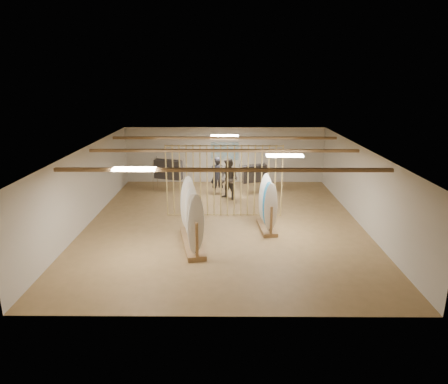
{
  "coord_description": "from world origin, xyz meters",
  "views": [
    {
      "loc": [
        0.09,
        -13.9,
        5.25
      ],
      "look_at": [
        0.0,
        0.0,
        1.2
      ],
      "focal_mm": 32.0,
      "sensor_mm": 36.0,
      "label": 1
    }
  ],
  "objects_px": {
    "shopper_a": "(217,173)",
    "shopper_b": "(229,177)",
    "clothing_rack_b": "(254,174)",
    "rack_right": "(267,213)",
    "clothing_rack_a": "(168,170)",
    "rack_left": "(192,225)"
  },
  "relations": [
    {
      "from": "rack_left",
      "to": "clothing_rack_a",
      "type": "height_order",
      "value": "rack_left"
    },
    {
      "from": "clothing_rack_a",
      "to": "shopper_a",
      "type": "relative_size",
      "value": 0.79
    },
    {
      "from": "clothing_rack_a",
      "to": "clothing_rack_b",
      "type": "bearing_deg",
      "value": 15.18
    },
    {
      "from": "rack_right",
      "to": "shopper_a",
      "type": "xyz_separation_m",
      "value": [
        -1.86,
        4.39,
        0.38
      ]
    },
    {
      "from": "clothing_rack_a",
      "to": "shopper_a",
      "type": "xyz_separation_m",
      "value": [
        2.33,
        -0.64,
        -0.02
      ]
    },
    {
      "from": "shopper_b",
      "to": "shopper_a",
      "type": "bearing_deg",
      "value": 161.38
    },
    {
      "from": "rack_right",
      "to": "clothing_rack_b",
      "type": "xyz_separation_m",
      "value": [
        -0.17,
        4.71,
        0.29
      ]
    },
    {
      "from": "rack_left",
      "to": "shopper_a",
      "type": "relative_size",
      "value": 1.29
    },
    {
      "from": "shopper_a",
      "to": "shopper_b",
      "type": "bearing_deg",
      "value": 123.55
    },
    {
      "from": "shopper_a",
      "to": "clothing_rack_b",
      "type": "bearing_deg",
      "value": -170.25
    },
    {
      "from": "rack_right",
      "to": "clothing_rack_b",
      "type": "height_order",
      "value": "rack_right"
    },
    {
      "from": "rack_right",
      "to": "clothing_rack_b",
      "type": "distance_m",
      "value": 4.72
    },
    {
      "from": "shopper_b",
      "to": "clothing_rack_b",
      "type": "bearing_deg",
      "value": 80.24
    },
    {
      "from": "rack_left",
      "to": "rack_right",
      "type": "distance_m",
      "value": 2.9
    },
    {
      "from": "rack_right",
      "to": "clothing_rack_a",
      "type": "relative_size",
      "value": 1.17
    },
    {
      "from": "clothing_rack_a",
      "to": "clothing_rack_b",
      "type": "distance_m",
      "value": 4.03
    },
    {
      "from": "shopper_a",
      "to": "rack_left",
      "type": "bearing_deg",
      "value": 82.21
    },
    {
      "from": "shopper_b",
      "to": "clothing_rack_a",
      "type": "bearing_deg",
      "value": -169.46
    },
    {
      "from": "clothing_rack_b",
      "to": "shopper_b",
      "type": "xyz_separation_m",
      "value": [
        -1.15,
        -1.09,
        0.13
      ]
    },
    {
      "from": "rack_left",
      "to": "shopper_a",
      "type": "xyz_separation_m",
      "value": [
        0.68,
        5.78,
        0.3
      ]
    },
    {
      "from": "rack_right",
      "to": "shopper_a",
      "type": "distance_m",
      "value": 4.78
    },
    {
      "from": "rack_left",
      "to": "clothing_rack_a",
      "type": "bearing_deg",
      "value": 92.66
    }
  ]
}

